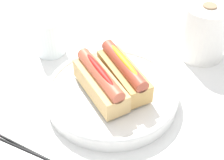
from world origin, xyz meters
TOP-DOWN VIEW (x-y plane):
  - ground_plane at (0.00, 0.00)m, footprint 2.40×2.40m
  - serving_bowl at (-0.02, 0.01)m, footprint 0.27×0.27m
  - hotdog_front at (-0.02, -0.02)m, footprint 0.16×0.09m
  - hotdog_back at (-0.01, 0.03)m, footprint 0.16×0.09m
  - water_glass at (-0.24, 0.01)m, footprint 0.07×0.07m
  - paper_towel_roll at (0.01, 0.27)m, footprint 0.11×0.11m
  - chopstick_near at (0.00, -0.18)m, footprint 0.21×0.07m
  - chopstick_far at (-0.03, -0.20)m, footprint 0.21×0.08m

SIDE VIEW (x-z plane):
  - ground_plane at x=0.00m, z-range 0.00..0.00m
  - chopstick_near at x=0.00m, z-range 0.00..0.01m
  - chopstick_far at x=-0.03m, z-range 0.00..0.01m
  - serving_bowl at x=-0.02m, z-range 0.00..0.04m
  - water_glass at x=-0.24m, z-range -0.01..0.08m
  - hotdog_front at x=-0.02m, z-range 0.03..0.09m
  - hotdog_back at x=-0.01m, z-range 0.03..0.09m
  - paper_towel_roll at x=0.01m, z-range 0.00..0.13m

